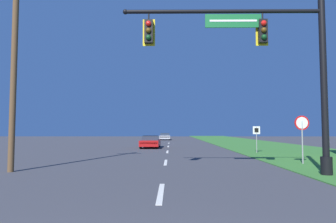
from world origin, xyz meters
name	(u,v)px	position (x,y,z in m)	size (l,w,h in m)	color
grass_verge_right	(265,146)	(10.50, 30.00, 0.02)	(10.00, 110.00, 0.04)	#38752D
road_center_line	(167,152)	(0.00, 22.00, 0.01)	(0.16, 34.80, 0.01)	silver
signal_mast	(274,63)	(4.41, 9.27, 4.49)	(8.29, 0.47, 7.44)	black
car_ahead	(150,142)	(-1.77, 27.55, 0.61)	(1.87, 4.70, 1.19)	black
far_car	(165,137)	(-0.77, 51.21, 0.60)	(1.82, 4.38, 1.19)	black
stop_sign	(302,129)	(7.15, 13.10, 1.86)	(0.76, 0.07, 2.50)	gray
route_sign_post	(256,133)	(6.91, 20.62, 1.53)	(0.55, 0.06, 2.03)	gray
utility_pole_near	(14,57)	(-6.58, 10.23, 4.97)	(1.80, 0.26, 9.62)	brown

